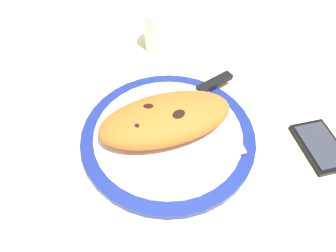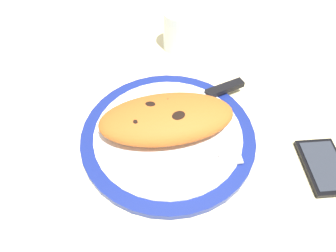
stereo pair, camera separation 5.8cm
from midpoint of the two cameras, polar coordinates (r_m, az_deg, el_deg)
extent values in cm
cube|color=beige|center=(62.44, -2.67, -3.17)|extent=(150.00, 150.00, 3.00)
cylinder|color=navy|center=(60.69, -2.75, -1.95)|extent=(32.96, 32.96, 1.37)
cylinder|color=white|center=(60.03, -2.78, -1.47)|extent=(28.01, 28.01, 0.30)
ellipsoid|color=#C16023|center=(58.49, -2.96, 1.22)|extent=(25.78, 13.71, 5.60)
ellipsoid|color=black|center=(56.00, -1.16, 1.89)|extent=(3.60, 2.95, 1.12)
ellipsoid|color=black|center=(58.24, -3.31, 4.20)|extent=(2.56, 2.48, 0.69)
ellipsoid|color=black|center=(55.45, -8.40, 0.13)|extent=(2.59, 2.50, 0.73)
ellipsoid|color=black|center=(57.35, -6.15, 3.02)|extent=(3.56, 3.35, 1.01)
cube|color=silver|center=(55.72, 0.62, -6.82)|extent=(13.52, 1.92, 0.40)
cube|color=silver|center=(57.85, 8.92, -4.57)|extent=(4.16, 2.50, 0.40)
cube|color=silver|center=(63.81, -2.34, 3.19)|extent=(14.90, 5.09, 0.40)
cube|color=black|center=(68.64, 5.94, 7.60)|extent=(8.90, 4.00, 1.20)
cube|color=black|center=(64.66, 23.34, -3.54)|extent=(8.49, 12.27, 1.00)
cube|color=#2D333D|center=(64.22, 23.50, -3.23)|extent=(7.26, 10.77, 0.16)
cylinder|color=silver|center=(78.95, -3.72, 16.68)|extent=(7.29, 7.29, 9.69)
cylinder|color=silver|center=(80.33, -3.63, 15.24)|extent=(6.71, 6.71, 4.43)
camera|label=1|loc=(0.03, -92.87, -3.49)|focal=34.08mm
camera|label=2|loc=(0.03, 87.13, 3.49)|focal=34.08mm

